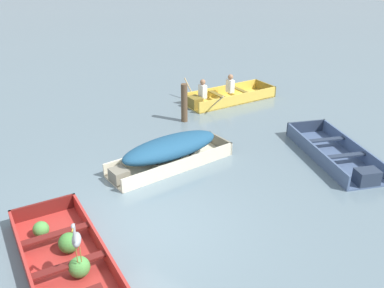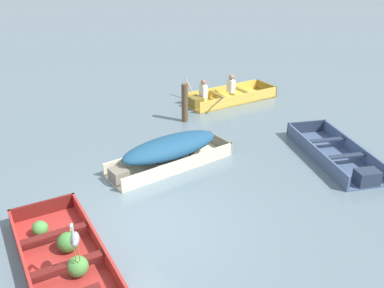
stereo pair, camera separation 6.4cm
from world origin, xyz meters
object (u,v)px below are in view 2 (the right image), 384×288
heron_on_dinghy (75,239)px  mooring_post (185,103)px  dinghy_red_foreground (64,257)px  rowboat_yellow_with_crew (226,96)px  skiff_slate_blue_near_moored (337,156)px  skiff_cream_mid_moored (170,150)px

heron_on_dinghy → mooring_post: (-2.86, 6.48, -0.28)m
dinghy_red_foreground → rowboat_yellow_with_crew: bearing=104.7°
dinghy_red_foreground → skiff_slate_blue_near_moored: bearing=70.0°
dinghy_red_foreground → skiff_slate_blue_near_moored: 6.97m
rowboat_yellow_with_crew → skiff_cream_mid_moored: bearing=-73.2°
dinghy_red_foreground → heron_on_dinghy: heron_on_dinghy is taller
dinghy_red_foreground → mooring_post: bearing=109.9°
skiff_slate_blue_near_moored → rowboat_yellow_with_crew: rowboat_yellow_with_crew is taller
skiff_cream_mid_moored → heron_on_dinghy: 4.22m
skiff_slate_blue_near_moored → mooring_post: size_ratio=2.66×
rowboat_yellow_with_crew → mooring_post: size_ratio=2.87×
skiff_cream_mid_moored → rowboat_yellow_with_crew: bearing=106.8°
skiff_cream_mid_moored → mooring_post: mooring_post is taller
heron_on_dinghy → mooring_post: 7.09m
mooring_post → heron_on_dinghy: bearing=-66.2°
skiff_cream_mid_moored → dinghy_red_foreground: bearing=-78.0°
skiff_cream_mid_moored → rowboat_yellow_with_crew: size_ratio=0.97×
heron_on_dinghy → mooring_post: bearing=113.8°
dinghy_red_foreground → skiff_cream_mid_moored: bearing=102.0°
rowboat_yellow_with_crew → mooring_post: 2.30m
heron_on_dinghy → dinghy_red_foreground: bearing=166.4°
skiff_slate_blue_near_moored → heron_on_dinghy: size_ratio=3.77×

